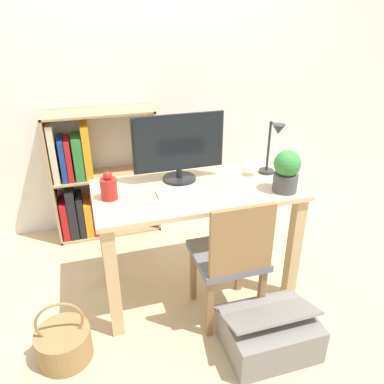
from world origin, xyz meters
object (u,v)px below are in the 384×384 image
object	(u,v)px
keyboard	(184,191)
chair	(232,256)
vase	(109,187)
desk_lamp	(273,144)
potted_plant	(286,171)
bookshelf	(86,182)
basket	(64,343)
monitor	(179,146)
storage_box	(270,333)

from	to	relation	value
keyboard	chair	size ratio (longest dim) A/B	0.39
vase	desk_lamp	size ratio (longest dim) A/B	0.48
desk_lamp	potted_plant	bearing A→B (deg)	-96.29
vase	bookshelf	distance (m)	1.00
bookshelf	basket	world-z (taller)	bookshelf
monitor	basket	size ratio (longest dim) A/B	1.49
bookshelf	basket	size ratio (longest dim) A/B	2.73
chair	storage_box	bearing A→B (deg)	-76.01
potted_plant	bookshelf	size ratio (longest dim) A/B	0.24
monitor	desk_lamp	size ratio (longest dim) A/B	1.61
basket	chair	bearing A→B (deg)	1.20
bookshelf	storage_box	bearing A→B (deg)	-60.37
keyboard	vase	bearing A→B (deg)	173.77
basket	potted_plant	bearing A→B (deg)	6.82
chair	bookshelf	xyz separation A→B (m)	(-0.76, 1.26, 0.01)
potted_plant	chair	distance (m)	0.59
desk_lamp	bookshelf	xyz separation A→B (m)	(-1.16, 0.89, -0.50)
monitor	keyboard	bearing A→B (deg)	-96.38
keyboard	bookshelf	xyz separation A→B (m)	(-0.56, 0.97, -0.29)
desk_lamp	bookshelf	bearing A→B (deg)	142.49
desk_lamp	chair	world-z (taller)	desk_lamp
vase	storage_box	xyz separation A→B (m)	(0.75, -0.63, -0.71)
storage_box	desk_lamp	bearing A→B (deg)	66.92
keyboard	vase	size ratio (longest dim) A/B	1.94
chair	bookshelf	bearing A→B (deg)	111.66
desk_lamp	chair	xyz separation A→B (m)	(-0.41, -0.37, -0.51)
vase	basket	bearing A→B (deg)	-133.95
potted_plant	keyboard	bearing A→B (deg)	165.45
keyboard	chair	distance (m)	0.47
monitor	bookshelf	xyz separation A→B (m)	(-0.58, 0.78, -0.51)
monitor	bookshelf	bearing A→B (deg)	126.85
vase	keyboard	bearing A→B (deg)	-6.23
potted_plant	storage_box	size ratio (longest dim) A/B	0.50
monitor	bookshelf	size ratio (longest dim) A/B	0.55
chair	keyboard	bearing A→B (deg)	114.66
bookshelf	keyboard	bearing A→B (deg)	-59.94
desk_lamp	chair	bearing A→B (deg)	-138.05
monitor	keyboard	size ratio (longest dim) A/B	1.75
potted_plant	bookshelf	xyz separation A→B (m)	(-1.14, 1.12, -0.42)
monitor	vase	size ratio (longest dim) A/B	3.39
vase	chair	world-z (taller)	vase
potted_plant	basket	size ratio (longest dim) A/B	0.66
desk_lamp	bookshelf	world-z (taller)	desk_lamp
vase	desk_lamp	bearing A→B (deg)	1.47
chair	desk_lamp	bearing A→B (deg)	32.62
basket	storage_box	distance (m)	1.14
monitor	storage_box	size ratio (longest dim) A/B	1.13
keyboard	vase	xyz separation A→B (m)	(-0.43, 0.05, 0.06)
keyboard	bookshelf	size ratio (longest dim) A/B	0.31
monitor	desk_lamp	distance (m)	0.60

